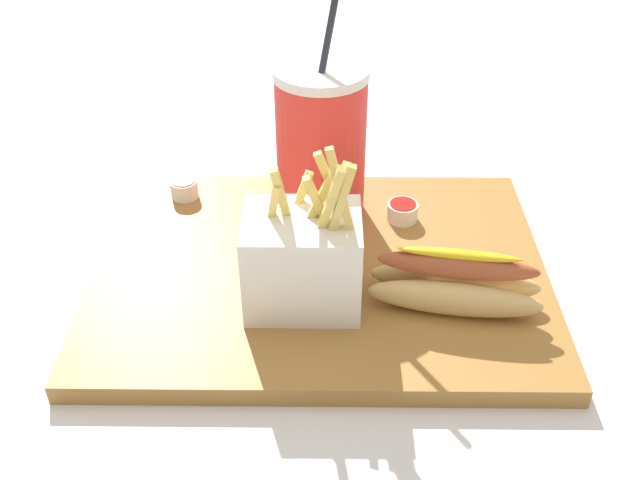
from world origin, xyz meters
name	(u,v)px	position (x,y,z in m)	size (l,w,h in m)	color
ground_plane	(320,287)	(0.00, 0.00, -0.01)	(2.40, 2.40, 0.02)	silver
food_tray	(320,272)	(0.00, 0.00, 0.01)	(0.45, 0.34, 0.02)	olive
soda_cup	(324,142)	(0.00, 0.10, 0.10)	(0.10, 0.10, 0.26)	red
fries_basket	(303,258)	(-0.01, -0.05, 0.07)	(0.11, 0.08, 0.17)	white
hot_dog_1	(455,283)	(0.13, -0.06, 0.04)	(0.17, 0.07, 0.06)	tan
ketchup_cup_1	(184,188)	(-0.16, 0.12, 0.03)	(0.03, 0.03, 0.02)	white
ketchup_cup_2	(402,211)	(0.09, 0.08, 0.03)	(0.03, 0.03, 0.02)	white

